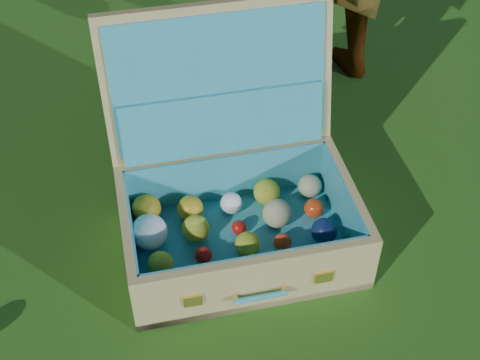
# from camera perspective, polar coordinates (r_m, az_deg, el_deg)

# --- Properties ---
(ground) EXTENTS (60.00, 60.00, 0.00)m
(ground) POSITION_cam_1_polar(r_m,az_deg,el_deg) (1.80, -2.71, -9.26)
(ground) COLOR #215114
(ground) RESTS_ON ground
(suitcase) EXTENTS (0.72, 0.66, 0.60)m
(suitcase) POSITION_cam_1_polar(r_m,az_deg,el_deg) (1.82, -0.73, -0.40)
(suitcase) COLOR tan
(suitcase) RESTS_ON ground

